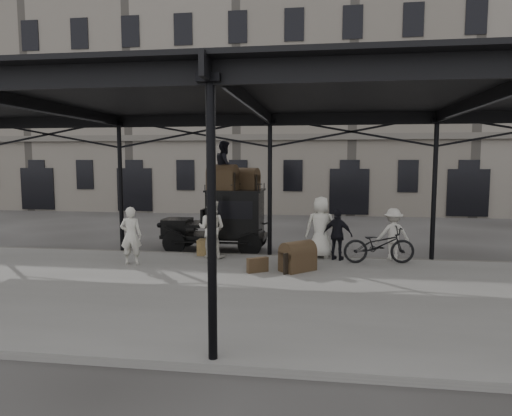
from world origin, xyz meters
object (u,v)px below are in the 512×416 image
at_px(taxi, 227,217).
at_px(steamer_trunk_platform, 298,258).
at_px(porter_official, 338,235).
at_px(porter_left, 131,236).
at_px(steamer_trunk_roof_near, 223,179).
at_px(bicycle, 379,245).

relative_size(taxi, steamer_trunk_platform, 3.91).
bearing_deg(porter_official, porter_left, 35.57).
bearing_deg(porter_left, steamer_trunk_platform, 169.91).
distance_m(porter_official, steamer_trunk_roof_near, 4.35).
bearing_deg(steamer_trunk_platform, porter_left, 134.96).
distance_m(steamer_trunk_roof_near, steamer_trunk_platform, 4.39).
relative_size(taxi, steamer_trunk_roof_near, 3.73).
bearing_deg(steamer_trunk_roof_near, porter_official, -6.83).
bearing_deg(bicycle, taxi, 62.68).
bearing_deg(bicycle, porter_left, 91.64).
xyz_separation_m(taxi, steamer_trunk_platform, (2.62, -3.04, -0.71)).
bearing_deg(steamer_trunk_platform, taxi, 86.88).
relative_size(porter_left, steamer_trunk_roof_near, 1.73).
relative_size(steamer_trunk_roof_near, steamer_trunk_platform, 1.05).
distance_m(porter_left, bicycle, 7.28).
relative_size(porter_left, bicycle, 0.81).
distance_m(bicycle, steamer_trunk_roof_near, 5.57).
height_order(porter_official, steamer_trunk_roof_near, steamer_trunk_roof_near).
height_order(taxi, porter_official, taxi).
bearing_deg(porter_left, bicycle, -179.64).
xyz_separation_m(porter_official, bicycle, (1.19, -0.25, -0.23)).
xyz_separation_m(taxi, steamer_trunk_roof_near, (-0.08, -0.25, 1.33)).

